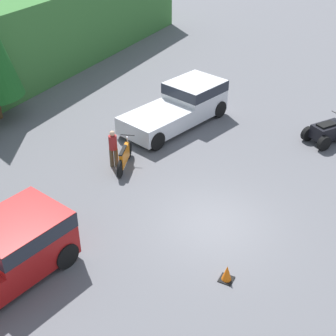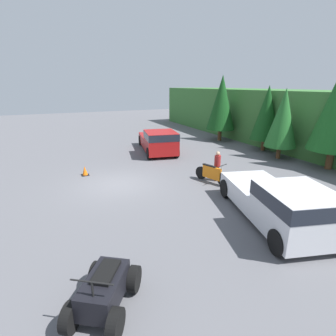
% 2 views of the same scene
% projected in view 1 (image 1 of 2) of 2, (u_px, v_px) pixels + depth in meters
% --- Properties ---
extents(ground_plane, '(80.00, 80.00, 0.00)m').
position_uv_depth(ground_plane, '(213.00, 224.00, 16.32)').
color(ground_plane, '#5B5B60').
extents(pickup_truck_second, '(5.96, 3.62, 1.80)m').
position_uv_depth(pickup_truck_second, '(182.00, 103.00, 22.56)').
color(pickup_truck_second, silver).
rests_on(pickup_truck_second, ground_plane).
extents(dirt_bike, '(2.13, 0.91, 1.14)m').
position_uv_depth(dirt_bike, '(124.00, 157.00, 19.23)').
color(dirt_bike, black).
rests_on(dirt_bike, ground_plane).
extents(quad_atv, '(2.36, 2.14, 1.23)m').
position_uv_depth(quad_atv, '(327.00, 132.00, 21.06)').
color(quad_atv, black).
rests_on(quad_atv, ground_plane).
extents(rider_person, '(0.47, 0.47, 1.65)m').
position_uv_depth(rider_person, '(113.00, 147.00, 19.07)').
color(rider_person, brown).
rests_on(rider_person, ground_plane).
extents(traffic_cone, '(0.42, 0.42, 0.55)m').
position_uv_depth(traffic_cone, '(227.00, 274.00, 13.95)').
color(traffic_cone, black).
rests_on(traffic_cone, ground_plane).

